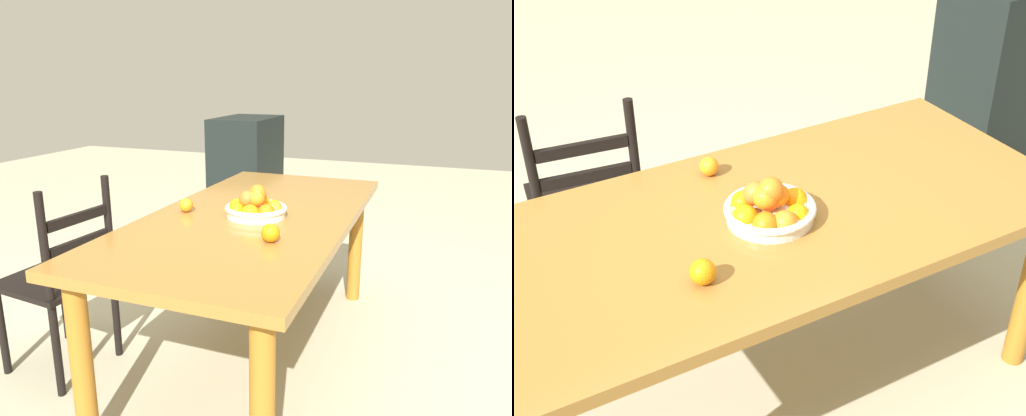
# 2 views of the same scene
# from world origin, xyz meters

# --- Properties ---
(ground_plane) EXTENTS (12.00, 12.00, 0.00)m
(ground_plane) POSITION_xyz_m (0.00, 0.00, 0.00)
(ground_plane) COLOR #AFA88B
(dining_table) EXTENTS (1.86, 0.90, 0.75)m
(dining_table) POSITION_xyz_m (0.00, 0.00, 0.65)
(dining_table) COLOR olive
(dining_table) RESTS_ON ground
(chair_near_window) EXTENTS (0.46, 0.46, 0.93)m
(chair_near_window) POSITION_xyz_m (-0.42, 0.80, 0.44)
(chair_near_window) COLOR black
(chair_near_window) RESTS_ON ground
(cabinet) EXTENTS (0.73, 0.46, 1.03)m
(cabinet) POSITION_xyz_m (1.84, 0.79, 0.52)
(cabinet) COLOR black
(cabinet) RESTS_ON ground
(fruit_bowl) EXTENTS (0.28, 0.28, 0.15)m
(fruit_bowl) POSITION_xyz_m (-0.06, -0.03, 0.80)
(fruit_bowl) COLOR silver
(fruit_bowl) RESTS_ON dining_table
(orange_loose_0) EXTENTS (0.07, 0.07, 0.07)m
(orange_loose_0) POSITION_xyz_m (-0.37, -0.21, 0.79)
(orange_loose_0) COLOR orange
(orange_loose_0) RESTS_ON dining_table
(orange_loose_1) EXTENTS (0.07, 0.07, 0.07)m
(orange_loose_1) POSITION_xyz_m (-0.10, 0.31, 0.78)
(orange_loose_1) COLOR orange
(orange_loose_1) RESTS_ON dining_table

